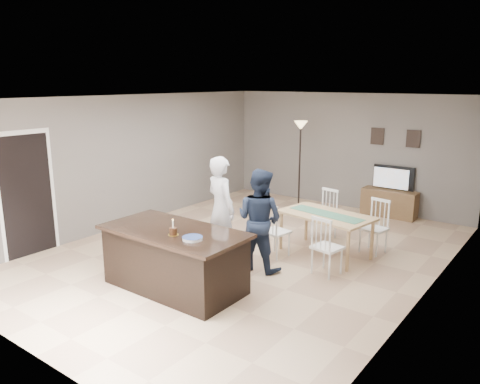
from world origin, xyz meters
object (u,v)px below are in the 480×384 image
Objects in this scene: tv_console at (389,203)px; birthday_cake at (173,231)px; floor_lamp at (300,141)px; plate_stack at (192,238)px; woman at (221,209)px; kitchen_island at (175,259)px; dining_table at (326,221)px; man at (259,220)px; television at (392,178)px.

tv_console is 5.87m from birthday_cake.
plate_stack is at bearing -76.00° from floor_lamp.
woman is 3.75m from floor_lamp.
kitchen_island is 2.80m from dining_table.
kitchen_island is 0.55m from birthday_cake.
kitchen_island is 1.51m from man.
woman is at bearing 2.74° from man.
birthday_cake is at bearing -79.79° from floor_lamp.
plate_stack reaches higher than tv_console.
television is at bearing 77.99° from kitchen_island.
woman is (-0.19, 1.31, 0.43)m from kitchen_island.
plate_stack is at bearing 87.40° from man.
plate_stack is (0.51, -0.16, 0.47)m from kitchen_island.
television is at bearing -89.57° from woman.
plate_stack is 0.13× the size of floor_lamp.
tv_console is at bearing 17.66° from floor_lamp.
plate_stack is (0.70, -1.47, 0.03)m from woman.
man is (-0.64, -4.22, 0.52)m from tv_console.
kitchen_island is 1.30× the size of man.
tv_console is 0.58× the size of floor_lamp.
man is 3.91m from floor_lamp.
birthday_cake is 2.92m from dining_table.
birthday_cake reaches higher than plate_stack.
woman is at bearing 103.21° from birthday_cake.
plate_stack is at bearing -17.84° from kitchen_island.
woman reaches higher than plate_stack.
man is at bearing 81.57° from television.
birthday_cake reaches higher than dining_table.
woman is 1.08× the size of man.
woman is at bearing -108.01° from tv_console.
kitchen_island is at bearing -81.24° from floor_lamp.
man is 7.26× the size of birthday_cake.
dining_table is (0.62, 2.72, -0.31)m from plate_stack.
kitchen_island is 1.39m from woman.
tv_console is at bearing -99.21° from man.
kitchen_island is 1.21× the size of woman.
man is at bearing -158.44° from woman.
tv_console is at bearing 90.00° from television.
birthday_cake is (-0.40, -1.52, 0.13)m from man.
floor_lamp is (-1.89, 2.39, 1.00)m from dining_table.
tv_console is 0.73× the size of man.
woman is 6.40× the size of plate_stack.
woman reaches higher than television.
television is 4.34m from man.
plate_stack is (-0.69, -5.73, 0.62)m from tv_console.
dining_table is at bearing -51.59° from floor_lamp.
birthday_cake is at bearing 79.86° from television.
television is at bearing 83.25° from plate_stack.
birthday_cake is at bearing -178.90° from plate_stack.
floor_lamp is at bearing -70.40° from man.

